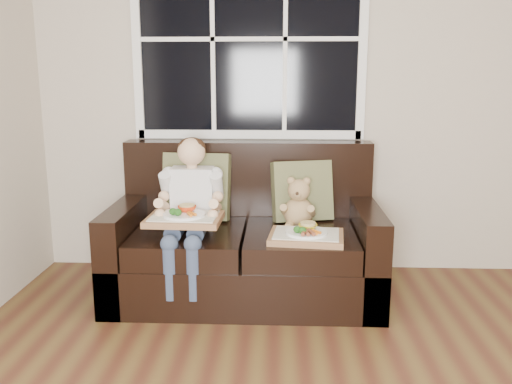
{
  "coord_description": "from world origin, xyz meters",
  "views": [
    {
      "loc": [
        -0.53,
        -1.38,
        1.42
      ],
      "look_at": [
        -0.67,
        1.85,
        0.71
      ],
      "focal_mm": 38.0,
      "sensor_mm": 36.0,
      "label": 1
    }
  ],
  "objects_px": {
    "loveseat": "(246,246)",
    "tray_left": "(184,217)",
    "teddy_bear": "(299,206)",
    "tray_right": "(306,235)",
    "child": "(190,199)"
  },
  "relations": [
    {
      "from": "loveseat",
      "to": "tray_right",
      "type": "relative_size",
      "value": 3.64
    },
    {
      "from": "teddy_bear",
      "to": "tray_right",
      "type": "distance_m",
      "value": 0.32
    },
    {
      "from": "child",
      "to": "teddy_bear",
      "type": "bearing_deg",
      "value": 9.7
    },
    {
      "from": "teddy_bear",
      "to": "tray_left",
      "type": "height_order",
      "value": "teddy_bear"
    },
    {
      "from": "loveseat",
      "to": "tray_right",
      "type": "bearing_deg",
      "value": -38.5
    },
    {
      "from": "loveseat",
      "to": "child",
      "type": "relative_size",
      "value": 1.92
    },
    {
      "from": "loveseat",
      "to": "tray_left",
      "type": "relative_size",
      "value": 3.73
    },
    {
      "from": "teddy_bear",
      "to": "tray_right",
      "type": "relative_size",
      "value": 0.72
    },
    {
      "from": "child",
      "to": "tray_right",
      "type": "xyz_separation_m",
      "value": [
        0.72,
        -0.18,
        -0.17
      ]
    },
    {
      "from": "teddy_bear",
      "to": "tray_left",
      "type": "relative_size",
      "value": 0.74
    },
    {
      "from": "loveseat",
      "to": "teddy_bear",
      "type": "bearing_deg",
      "value": -0.62
    },
    {
      "from": "loveseat",
      "to": "tray_right",
      "type": "xyz_separation_m",
      "value": [
        0.38,
        -0.3,
        0.17
      ]
    },
    {
      "from": "tray_left",
      "to": "tray_right",
      "type": "bearing_deg",
      "value": 1.04
    },
    {
      "from": "tray_right",
      "to": "child",
      "type": "bearing_deg",
      "value": 171.79
    },
    {
      "from": "child",
      "to": "loveseat",
      "type": "bearing_deg",
      "value": 19.55
    }
  ]
}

